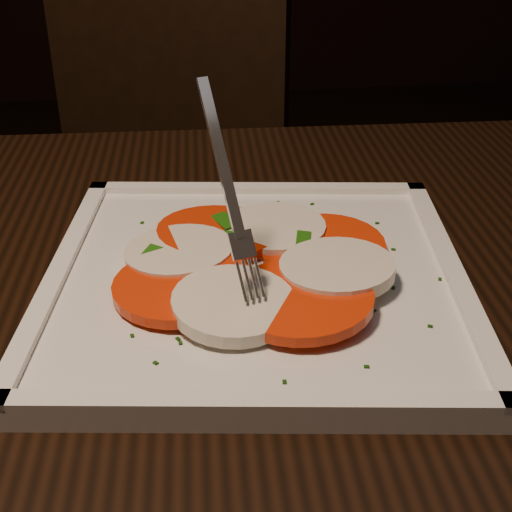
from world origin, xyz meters
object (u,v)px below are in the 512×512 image
plate (256,281)px  fork (222,182)px  chair (154,193)px  table (256,407)px

plate → fork: bearing=-149.0°
chair → plate: chair is taller
chair → fork: size_ratio=6.95×
table → fork: size_ratio=9.26×
plate → chair: bearing=97.3°
chair → plate: 0.71m
table → chair: (-0.08, 0.70, -0.12)m
plate → fork: size_ratio=2.40×
chair → fork: 0.76m
table → fork: fork is taller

